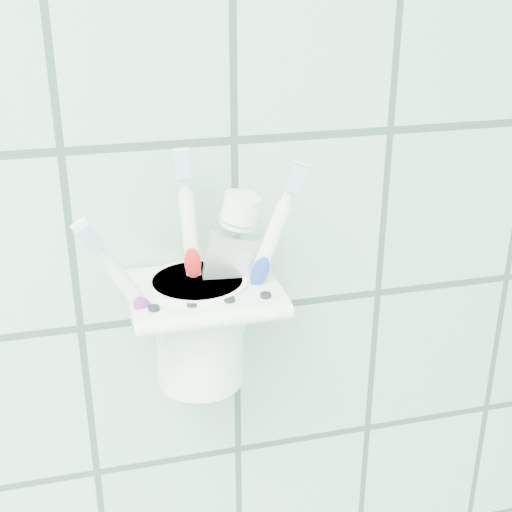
{
  "coord_description": "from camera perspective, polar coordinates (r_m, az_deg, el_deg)",
  "views": [
    {
      "loc": [
        0.55,
        0.65,
        1.55
      ],
      "look_at": [
        0.67,
        1.1,
        1.35
      ],
      "focal_mm": 50.0,
      "sensor_mm": 36.0,
      "label": 1
    }
  ],
  "objects": [
    {
      "name": "cup",
      "position": [
        0.58,
        -4.57,
        -5.62
      ],
      "size": [
        0.08,
        0.08,
        0.09
      ],
      "color": "white",
      "rests_on": "holder_bracket"
    },
    {
      "name": "toothbrush_pink",
      "position": [
        0.55,
        -5.12,
        -1.78
      ],
      "size": [
        0.08,
        0.04,
        0.17
      ],
      "rotation": [
        0.1,
        -0.51,
        0.18
      ],
      "color": "white",
      "rests_on": "cup"
    },
    {
      "name": "toothbrush_orange",
      "position": [
        0.56,
        -2.97,
        -0.95
      ],
      "size": [
        0.07,
        0.02,
        0.19
      ],
      "rotation": [
        -0.05,
        0.34,
        -0.27
      ],
      "color": "white",
      "rests_on": "cup"
    },
    {
      "name": "holder_bracket",
      "position": [
        0.57,
        -4.25,
        -3.04
      ],
      "size": [
        0.12,
        0.1,
        0.04
      ],
      "color": "white",
      "rests_on": "wall_back"
    },
    {
      "name": "toothpaste_tube",
      "position": [
        0.57,
        -3.86,
        -0.92
      ],
      "size": [
        0.06,
        0.04,
        0.16
      ],
      "rotation": [
        0.06,
        0.18,
        -0.11
      ],
      "color": "silver",
      "rests_on": "cup"
    },
    {
      "name": "toothbrush_blue",
      "position": [
        0.57,
        -4.54,
        -0.67
      ],
      "size": [
        0.02,
        0.02,
        0.19
      ],
      "rotation": [
        -0.04,
        -0.06,
        -0.15
      ],
      "color": "white",
      "rests_on": "cup"
    }
  ]
}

